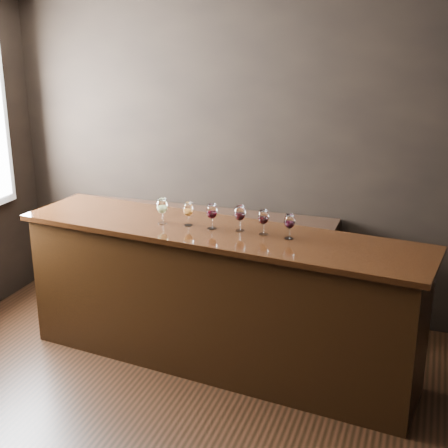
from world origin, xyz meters
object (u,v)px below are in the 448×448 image
(glass_red_b, at_px, (240,214))
(glass_red_c, at_px, (263,218))
(glass_red_d, at_px, (290,222))
(bar_counter, at_px, (218,301))
(glass_white, at_px, (162,207))
(back_bar_shelf, at_px, (192,260))
(glass_red_a, at_px, (212,212))
(glass_amber, at_px, (188,210))

(glass_red_b, height_order, glass_red_c, glass_red_b)
(glass_red_c, relative_size, glass_red_d, 1.03)
(bar_counter, height_order, glass_red_d, glass_red_d)
(glass_red_b, bearing_deg, glass_white, -178.07)
(back_bar_shelf, height_order, glass_white, glass_white)
(bar_counter, bearing_deg, glass_red_c, 8.62)
(glass_red_c, distance_m, glass_red_d, 0.20)
(glass_red_a, bearing_deg, glass_white, -179.51)
(bar_counter, height_order, glass_red_b, glass_red_b)
(back_bar_shelf, height_order, glass_red_b, glass_red_b)
(glass_red_a, height_order, glass_red_c, glass_red_a)
(back_bar_shelf, relative_size, glass_white, 13.24)
(bar_counter, xyz_separation_m, glass_red_c, (0.35, 0.01, 0.70))
(bar_counter, bearing_deg, glass_red_a, 172.07)
(bar_counter, height_order, back_bar_shelf, bar_counter)
(glass_amber, relative_size, glass_red_b, 0.93)
(back_bar_shelf, bearing_deg, glass_red_a, -59.45)
(glass_white, xyz_separation_m, glass_red_c, (0.79, -0.00, -0.01))
(bar_counter, xyz_separation_m, back_bar_shelf, (-0.56, 0.88, -0.06))
(back_bar_shelf, xyz_separation_m, glass_red_d, (1.11, -0.90, 0.76))
(bar_counter, xyz_separation_m, glass_white, (-0.45, 0.01, 0.71))
(glass_white, distance_m, glass_red_a, 0.40)
(glass_red_d, bearing_deg, bar_counter, 177.98)
(glass_red_a, relative_size, glass_red_b, 0.99)
(bar_counter, relative_size, glass_amber, 16.80)
(glass_red_d, bearing_deg, back_bar_shelf, 140.81)
(back_bar_shelf, distance_m, glass_amber, 1.18)
(glass_white, xyz_separation_m, glass_red_b, (0.61, 0.02, -0.00))
(back_bar_shelf, height_order, glass_red_c, glass_red_c)
(back_bar_shelf, xyz_separation_m, glass_red_b, (0.73, -0.85, 0.76))
(glass_red_b, bearing_deg, glass_red_c, -6.64)
(glass_red_b, height_order, glass_red_d, glass_red_b)
(glass_red_a, distance_m, glass_red_b, 0.21)
(glass_white, height_order, glass_red_c, glass_white)
(glass_amber, distance_m, glass_red_d, 0.79)
(glass_red_b, relative_size, glass_red_c, 1.03)
(glass_red_d, bearing_deg, glass_red_c, 171.83)
(back_bar_shelf, bearing_deg, glass_red_d, -39.19)
(bar_counter, xyz_separation_m, glass_red_a, (-0.05, 0.01, 0.70))
(glass_amber, bearing_deg, glass_red_d, -3.48)
(glass_white, distance_m, glass_red_b, 0.61)
(glass_white, distance_m, glass_amber, 0.21)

